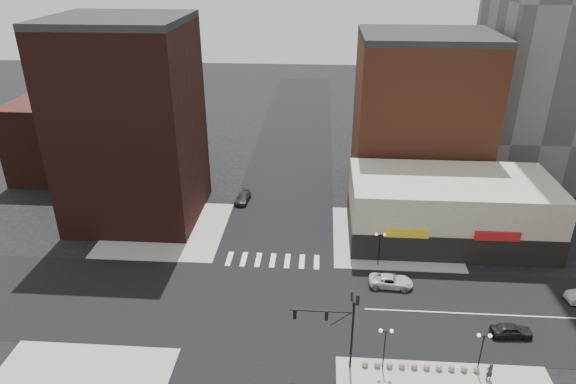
{
  "coord_description": "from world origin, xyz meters",
  "views": [
    {
      "loc": [
        5.2,
        -41.95,
        32.85
      ],
      "look_at": [
        1.99,
        3.79,
        11.0
      ],
      "focal_mm": 32.0,
      "sensor_mm": 36.0,
      "label": 1
    }
  ],
  "objects_px": {
    "street_lamp_ne": "(380,241)",
    "dark_sedan_east": "(511,330)",
    "street_lamp_se_b": "(483,343)",
    "traffic_signal": "(341,319)",
    "street_lamp_se_a": "(385,339)",
    "dark_sedan_north": "(243,198)",
    "white_suv": "(391,281)",
    "pedestrian": "(490,371)"
  },
  "relations": [
    {
      "from": "street_lamp_se_a",
      "to": "street_lamp_ne",
      "type": "height_order",
      "value": "same"
    },
    {
      "from": "dark_sedan_east",
      "to": "dark_sedan_north",
      "type": "height_order",
      "value": "dark_sedan_east"
    },
    {
      "from": "white_suv",
      "to": "dark_sedan_east",
      "type": "distance_m",
      "value": 12.57
    },
    {
      "from": "pedestrian",
      "to": "white_suv",
      "type": "bearing_deg",
      "value": -78.81
    },
    {
      "from": "dark_sedan_north",
      "to": "traffic_signal",
      "type": "bearing_deg",
      "value": -60.72
    },
    {
      "from": "street_lamp_se_a",
      "to": "dark_sedan_east",
      "type": "relative_size",
      "value": 1.09
    },
    {
      "from": "traffic_signal",
      "to": "street_lamp_se_a",
      "type": "distance_m",
      "value": 4.12
    },
    {
      "from": "street_lamp_se_a",
      "to": "street_lamp_se_b",
      "type": "relative_size",
      "value": 1.0
    },
    {
      "from": "street_lamp_se_a",
      "to": "dark_sedan_north",
      "type": "height_order",
      "value": "street_lamp_se_a"
    },
    {
      "from": "street_lamp_se_a",
      "to": "dark_sedan_north",
      "type": "bearing_deg",
      "value": 118.43
    },
    {
      "from": "street_lamp_se_b",
      "to": "dark_sedan_east",
      "type": "bearing_deg",
      "value": 48.81
    },
    {
      "from": "street_lamp_ne",
      "to": "dark_sedan_east",
      "type": "distance_m",
      "value": 16.04
    },
    {
      "from": "traffic_signal",
      "to": "dark_sedan_north",
      "type": "distance_m",
      "value": 33.88
    },
    {
      "from": "street_lamp_ne",
      "to": "white_suv",
      "type": "relative_size",
      "value": 0.9
    },
    {
      "from": "street_lamp_se_a",
      "to": "traffic_signal",
      "type": "bearing_deg",
      "value": 177.43
    },
    {
      "from": "street_lamp_se_b",
      "to": "pedestrian",
      "type": "bearing_deg",
      "value": -47.25
    },
    {
      "from": "street_lamp_se_b",
      "to": "white_suv",
      "type": "bearing_deg",
      "value": 116.28
    },
    {
      "from": "traffic_signal",
      "to": "white_suv",
      "type": "xyz_separation_m",
      "value": [
        5.78,
        11.95,
        -4.32
      ]
    },
    {
      "from": "street_lamp_se_a",
      "to": "pedestrian",
      "type": "relative_size",
      "value": 2.38
    },
    {
      "from": "traffic_signal",
      "to": "dark_sedan_north",
      "type": "relative_size",
      "value": 1.85
    },
    {
      "from": "street_lamp_se_b",
      "to": "white_suv",
      "type": "xyz_separation_m",
      "value": [
        -5.98,
        12.12,
        -2.65
      ]
    },
    {
      "from": "white_suv",
      "to": "dark_sedan_east",
      "type": "relative_size",
      "value": 1.22
    },
    {
      "from": "street_lamp_ne",
      "to": "dark_sedan_east",
      "type": "xyz_separation_m",
      "value": [
        11.37,
        -11.01,
        -2.64
      ]
    },
    {
      "from": "street_lamp_se_b",
      "to": "dark_sedan_north",
      "type": "height_order",
      "value": "street_lamp_se_b"
    },
    {
      "from": "street_lamp_ne",
      "to": "white_suv",
      "type": "bearing_deg",
      "value": -75.34
    },
    {
      "from": "traffic_signal",
      "to": "white_suv",
      "type": "relative_size",
      "value": 1.67
    },
    {
      "from": "street_lamp_se_b",
      "to": "street_lamp_ne",
      "type": "height_order",
      "value": "same"
    },
    {
      "from": "street_lamp_se_a",
      "to": "white_suv",
      "type": "distance_m",
      "value": 12.57
    },
    {
      "from": "street_lamp_ne",
      "to": "dark_sedan_north",
      "type": "xyz_separation_m",
      "value": [
        -17.85,
        15.12,
        -2.68
      ]
    },
    {
      "from": "dark_sedan_east",
      "to": "traffic_signal",
      "type": "bearing_deg",
      "value": 103.61
    },
    {
      "from": "traffic_signal",
      "to": "white_suv",
      "type": "distance_m",
      "value": 13.96
    },
    {
      "from": "street_lamp_se_b",
      "to": "street_lamp_ne",
      "type": "relative_size",
      "value": 1.0
    },
    {
      "from": "white_suv",
      "to": "traffic_signal",
      "type": "bearing_deg",
      "value": 156.93
    },
    {
      "from": "white_suv",
      "to": "dark_sedan_north",
      "type": "relative_size",
      "value": 1.11
    },
    {
      "from": "white_suv",
      "to": "dark_sedan_north",
      "type": "height_order",
      "value": "white_suv"
    },
    {
      "from": "traffic_signal",
      "to": "white_suv",
      "type": "bearing_deg",
      "value": 64.19
    },
    {
      "from": "street_lamp_ne",
      "to": "pedestrian",
      "type": "relative_size",
      "value": 2.38
    },
    {
      "from": "traffic_signal",
      "to": "pedestrian",
      "type": "relative_size",
      "value": 4.45
    },
    {
      "from": "dark_sedan_east",
      "to": "street_lamp_ne",
      "type": "bearing_deg",
      "value": 42.88
    },
    {
      "from": "street_lamp_ne",
      "to": "dark_sedan_east",
      "type": "relative_size",
      "value": 1.09
    },
    {
      "from": "street_lamp_se_a",
      "to": "dark_sedan_east",
      "type": "distance_m",
      "value": 13.59
    },
    {
      "from": "traffic_signal",
      "to": "street_lamp_se_b",
      "type": "xyz_separation_m",
      "value": [
        11.76,
        -0.17,
        -1.67
      ]
    }
  ]
}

